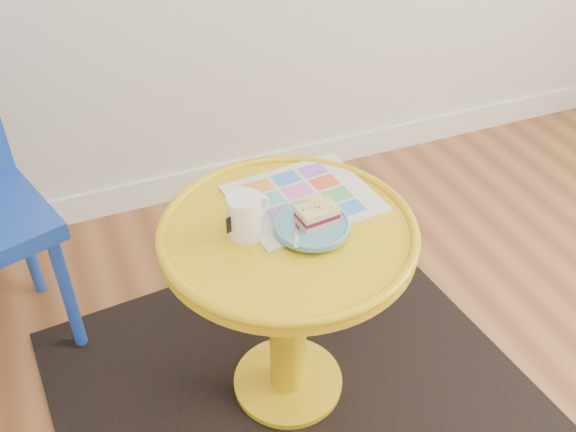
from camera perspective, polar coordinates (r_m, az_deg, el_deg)
name	(u,v)px	position (r m, az deg, el deg)	size (l,w,h in m)	color
rug	(288,384)	(1.97, 0.00, -14.67)	(1.30, 1.10, 0.01)	black
side_table	(288,280)	(1.65, 0.00, -5.69)	(0.63, 0.63, 0.60)	gold
newspaper	(303,198)	(1.64, 1.37, 1.61)	(0.35, 0.30, 0.01)	silver
mug	(246,215)	(1.50, -3.80, 0.12)	(0.12, 0.08, 0.11)	white
plate	(312,226)	(1.52, 2.14, -0.90)	(0.18, 0.18, 0.02)	#56A2B6
cake_slice	(317,214)	(1.51, 2.61, 0.18)	(0.10, 0.07, 0.04)	#D3BC8C
fork	(297,226)	(1.51, 0.84, -0.87)	(0.07, 0.14, 0.00)	silver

